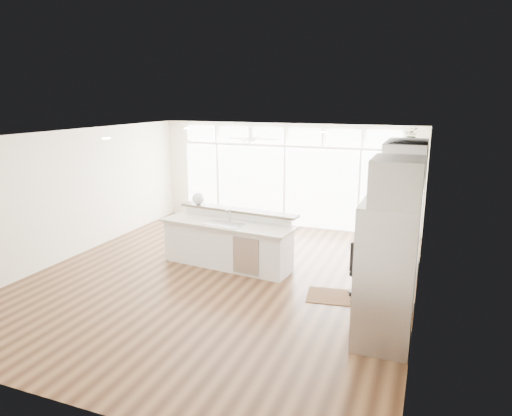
% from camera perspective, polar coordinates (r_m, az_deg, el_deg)
% --- Properties ---
extents(floor, '(7.00, 8.00, 0.02)m').
position_cam_1_polar(floor, '(8.85, -4.29, -8.65)').
color(floor, '#3F2413').
rests_on(floor, ground).
extents(ceiling, '(7.00, 8.00, 0.02)m').
position_cam_1_polar(ceiling, '(8.22, -4.63, 9.12)').
color(ceiling, white).
rests_on(ceiling, wall_back).
extents(wall_back, '(7.00, 0.04, 2.70)m').
position_cam_1_polar(wall_back, '(12.09, 3.74, 4.14)').
color(wall_back, white).
rests_on(wall_back, floor).
extents(wall_front, '(7.00, 0.04, 2.70)m').
position_cam_1_polar(wall_front, '(5.30, -23.69, -9.69)').
color(wall_front, white).
rests_on(wall_front, floor).
extents(wall_left, '(0.04, 8.00, 2.70)m').
position_cam_1_polar(wall_left, '(10.40, -22.14, 1.59)').
color(wall_left, white).
rests_on(wall_left, floor).
extents(wall_right, '(0.04, 8.00, 2.70)m').
position_cam_1_polar(wall_right, '(7.64, 19.97, -2.31)').
color(wall_right, white).
rests_on(wall_right, floor).
extents(glass_wall, '(5.80, 0.06, 2.08)m').
position_cam_1_polar(glass_wall, '(12.08, 3.64, 2.69)').
color(glass_wall, white).
rests_on(glass_wall, wall_back).
extents(transom_row, '(5.90, 0.06, 0.40)m').
position_cam_1_polar(transom_row, '(11.90, 3.73, 8.99)').
color(transom_row, white).
rests_on(transom_row, wall_back).
extents(desk_window, '(0.04, 0.85, 0.85)m').
position_cam_1_polar(desk_window, '(7.89, 19.87, -0.32)').
color(desk_window, silver).
rests_on(desk_window, wall_right).
extents(ceiling_fan, '(1.16, 1.16, 0.32)m').
position_cam_1_polar(ceiling_fan, '(10.99, -0.59, 9.15)').
color(ceiling_fan, white).
rests_on(ceiling_fan, ceiling).
extents(recessed_lights, '(3.40, 3.00, 0.02)m').
position_cam_1_polar(recessed_lights, '(8.40, -4.03, 9.09)').
color(recessed_lights, white).
rests_on(recessed_lights, ceiling).
extents(oven_cabinet, '(0.64, 1.20, 2.50)m').
position_cam_1_polar(oven_cabinet, '(9.42, 18.25, 0.12)').
color(oven_cabinet, white).
rests_on(oven_cabinet, floor).
extents(desk_nook, '(0.72, 1.30, 0.76)m').
position_cam_1_polar(desk_nook, '(8.24, 16.90, -8.04)').
color(desk_nook, white).
rests_on(desk_nook, floor).
extents(upper_cabinets, '(0.64, 1.30, 0.64)m').
position_cam_1_polar(upper_cabinets, '(7.75, 18.20, 5.61)').
color(upper_cabinets, white).
rests_on(upper_cabinets, wall_right).
extents(refrigerator, '(0.76, 0.90, 2.00)m').
position_cam_1_polar(refrigerator, '(6.48, 15.90, -8.09)').
color(refrigerator, '#B3B3B8').
rests_on(refrigerator, floor).
extents(fridge_cabinet, '(0.64, 0.90, 0.60)m').
position_cam_1_polar(fridge_cabinet, '(6.13, 17.24, 3.23)').
color(fridge_cabinet, white).
rests_on(fridge_cabinet, wall_right).
extents(framed_photos, '(0.06, 0.22, 0.80)m').
position_cam_1_polar(framed_photos, '(8.52, 19.92, -0.36)').
color(framed_photos, black).
rests_on(framed_photos, wall_right).
extents(kitchen_island, '(2.86, 1.35, 1.10)m').
position_cam_1_polar(kitchen_island, '(9.22, -3.64, -4.01)').
color(kitchen_island, white).
rests_on(kitchen_island, floor).
extents(rug, '(1.01, 0.80, 0.01)m').
position_cam_1_polar(rug, '(8.11, 9.75, -10.84)').
color(rug, '#3A2212').
rests_on(rug, floor).
extents(office_chair, '(0.67, 0.64, 1.02)m').
position_cam_1_polar(office_chair, '(7.86, 13.79, -7.89)').
color(office_chair, black).
rests_on(office_chair, floor).
extents(fishbowl, '(0.30, 0.30, 0.26)m').
position_cam_1_polar(fishbowl, '(9.87, -7.22, 1.18)').
color(fishbowl, silver).
rests_on(fishbowl, kitchen_island).
extents(monitor, '(0.14, 0.47, 0.39)m').
position_cam_1_polar(monitor, '(8.06, 16.61, -4.19)').
color(monitor, black).
rests_on(monitor, desk_nook).
extents(keyboard, '(0.15, 0.36, 0.02)m').
position_cam_1_polar(keyboard, '(8.13, 15.33, -5.32)').
color(keyboard, silver).
rests_on(keyboard, desk_nook).
extents(potted_plant, '(0.29, 0.32, 0.23)m').
position_cam_1_polar(potted_plant, '(9.22, 18.88, 8.39)').
color(potted_plant, '#345E28').
rests_on(potted_plant, oven_cabinet).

